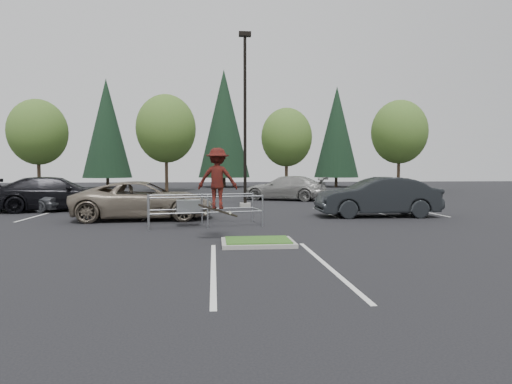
{
  "coord_description": "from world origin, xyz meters",
  "views": [
    {
      "loc": [
        -1.34,
        -12.85,
        2.32
      ],
      "look_at": [
        0.09,
        1.5,
        1.52
      ],
      "focal_mm": 30.0,
      "sensor_mm": 36.0,
      "label": 1
    }
  ],
  "objects": [
    {
      "name": "light_pole",
      "position": [
        0.5,
        12.0,
        4.56
      ],
      "size": [
        0.7,
        0.6,
        10.12
      ],
      "color": "gray",
      "rests_on": "ground"
    },
    {
      "name": "conif_a",
      "position": [
        -14.0,
        40.0,
        7.1
      ],
      "size": [
        5.72,
        5.72,
        13.0
      ],
      "color": "#38281C",
      "rests_on": "ground"
    },
    {
      "name": "car_l_tan",
      "position": [
        -4.5,
        7.0,
        0.87
      ],
      "size": [
        6.38,
        3.17,
        1.74
      ],
      "primitive_type": "imported",
      "rotation": [
        0.0,
        0.0,
        1.62
      ],
      "color": "#796D5C",
      "rests_on": "ground"
    },
    {
      "name": "car_far_silver",
      "position": [
        3.98,
        18.0,
        0.88
      ],
      "size": [
        6.56,
        4.78,
        1.76
      ],
      "primitive_type": "imported",
      "rotation": [
        0.0,
        0.0,
        4.28
      ],
      "color": "#9E9E99",
      "rests_on": "ground"
    },
    {
      "name": "skateboarder",
      "position": [
        -1.2,
        1.0,
        1.98
      ],
      "size": [
        1.37,
        0.91,
        2.24
      ],
      "rotation": [
        0.0,
        0.0,
        2.99
      ],
      "color": "black",
      "rests_on": "ground"
    },
    {
      "name": "decid_b",
      "position": [
        -6.01,
        30.53,
        6.04
      ],
      "size": [
        5.89,
        5.89,
        9.64
      ],
      "color": "#38281C",
      "rests_on": "ground"
    },
    {
      "name": "cart_corral",
      "position": [
        -2.2,
        4.4,
        0.8
      ],
      "size": [
        4.69,
        2.34,
        1.27
      ],
      "rotation": [
        0.0,
        0.0,
        0.17
      ],
      "color": "gray",
      "rests_on": "ground"
    },
    {
      "name": "decid_c",
      "position": [
        5.99,
        29.83,
        5.25
      ],
      "size": [
        5.12,
        5.12,
        8.38
      ],
      "color": "#38281C",
      "rests_on": "ground"
    },
    {
      "name": "car_l_grey",
      "position": [
        -11.5,
        11.5,
        0.79
      ],
      "size": [
        5.0,
        3.25,
        1.58
      ],
      "primitive_type": "imported",
      "rotation": [
        0.0,
        0.0,
        1.25
      ],
      "color": "#4A4D52",
      "rests_on": "ground"
    },
    {
      "name": "grass_median",
      "position": [
        0.0,
        0.0,
        0.08
      ],
      "size": [
        2.2,
        1.6,
        0.16
      ],
      "color": "gray",
      "rests_on": "ground"
    },
    {
      "name": "conif_c",
      "position": [
        14.0,
        39.5,
        6.85
      ],
      "size": [
        5.5,
        5.5,
        12.5
      ],
      "color": "#38281C",
      "rests_on": "ground"
    },
    {
      "name": "stall_lines",
      "position": [
        -1.35,
        6.02,
        0.0
      ],
      "size": [
        22.62,
        17.6,
        0.01
      ],
      "color": "silver",
      "rests_on": "ground"
    },
    {
      "name": "car_r_black",
      "position": [
        8.0,
        11.29,
        0.7
      ],
      "size": [
        4.44,
        3.19,
        1.4
      ],
      "primitive_type": "imported",
      "rotation": [
        0.0,
        0.0,
        5.13
      ],
      "color": "black",
      "rests_on": "ground"
    },
    {
      "name": "conif_b",
      "position": [
        0.0,
        40.5,
        7.85
      ],
      "size": [
        6.38,
        6.38,
        14.5
      ],
      "color": "#38281C",
      "rests_on": "ground"
    },
    {
      "name": "car_l_black",
      "position": [
        -10.0,
        11.5,
        0.93
      ],
      "size": [
        6.82,
        3.99,
        1.86
      ],
      "primitive_type": "imported",
      "rotation": [
        0.0,
        0.0,
        1.8
      ],
      "color": "black",
      "rests_on": "ground"
    },
    {
      "name": "ground",
      "position": [
        0.0,
        0.0,
        0.0
      ],
      "size": [
        120.0,
        120.0,
        0.0
      ],
      "primitive_type": "plane",
      "color": "black",
      "rests_on": "ground"
    },
    {
      "name": "decid_d",
      "position": [
        17.99,
        30.33,
        5.91
      ],
      "size": [
        5.76,
        5.76,
        9.43
      ],
      "color": "#38281C",
      "rests_on": "ground"
    },
    {
      "name": "decid_a",
      "position": [
        -18.01,
        30.03,
        5.58
      ],
      "size": [
        5.44,
        5.44,
        8.91
      ],
      "color": "#38281C",
      "rests_on": "ground"
    },
    {
      "name": "car_r_charc",
      "position": [
        6.5,
        7.0,
        0.95
      ],
      "size": [
        5.81,
        2.18,
        1.9
      ],
      "primitive_type": "imported",
      "rotation": [
        0.0,
        0.0,
        4.68
      ],
      "color": "black",
      "rests_on": "ground"
    }
  ]
}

